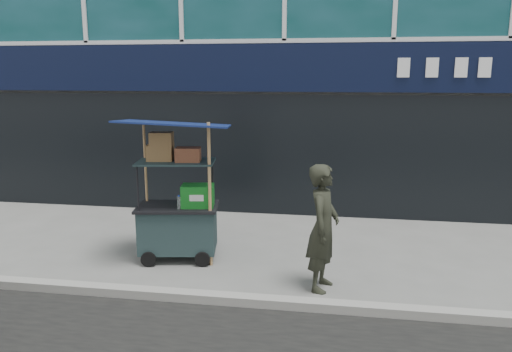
# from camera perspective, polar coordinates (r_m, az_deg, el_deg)

# --- Properties ---
(ground) EXTENTS (80.00, 80.00, 0.00)m
(ground) POSITION_cam_1_polar(r_m,az_deg,el_deg) (6.52, -0.80, -13.75)
(ground) COLOR #63635F
(ground) RESTS_ON ground
(curb) EXTENTS (80.00, 0.18, 0.12)m
(curb) POSITION_cam_1_polar(r_m,az_deg,el_deg) (6.32, -1.12, -14.02)
(curb) COLOR gray
(curb) RESTS_ON ground
(vendor_cart) EXTENTS (1.77, 1.38, 2.17)m
(vendor_cart) POSITION_cam_1_polar(r_m,az_deg,el_deg) (7.64, -8.84, -3.94)
(vendor_cart) COLOR #1B2E2E
(vendor_cart) RESTS_ON ground
(vendor_man) EXTENTS (0.52, 0.68, 1.67)m
(vendor_man) POSITION_cam_1_polar(r_m,az_deg,el_deg) (6.55, 7.68, -5.87)
(vendor_man) COLOR black
(vendor_man) RESTS_ON ground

